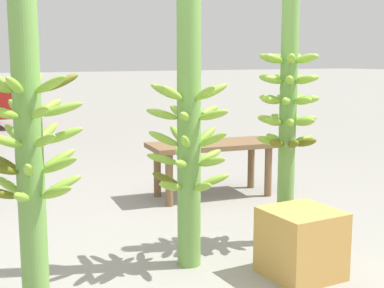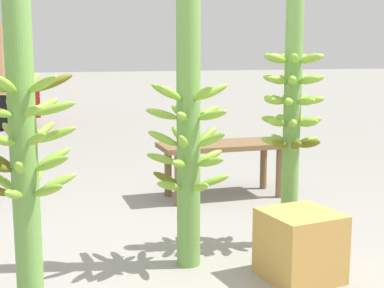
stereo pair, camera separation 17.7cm
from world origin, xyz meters
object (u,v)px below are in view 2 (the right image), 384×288
object	(u,v)px
market_bench	(224,152)
banana_stalk_left	(23,132)
produce_crate	(300,245)
banana_stalk_center	(189,123)
banana_stalk_right	(292,113)

from	to	relation	value
market_bench	banana_stalk_left	bearing A→B (deg)	-133.28
produce_crate	market_bench	bearing A→B (deg)	74.98
banana_stalk_center	banana_stalk_right	distance (m)	0.70
banana_stalk_center	banana_stalk_right	size ratio (longest dim) A/B	1.07
banana_stalk_right	market_bench	xyz separation A→B (m)	(0.19, 1.19, -0.44)
banana_stalk_left	market_bench	distance (m)	2.32
banana_stalk_center	produce_crate	xyz separation A→B (m)	(0.45, -0.42, -0.62)
banana_stalk_left	market_bench	bearing A→B (deg)	38.76
market_bench	produce_crate	xyz separation A→B (m)	(-0.44, -1.64, -0.20)
produce_crate	banana_stalk_left	bearing A→B (deg)	170.82
banana_stalk_right	banana_stalk_left	bearing A→B (deg)	-171.43
banana_stalk_left	banana_stalk_right	distance (m)	1.61
banana_stalk_center	banana_stalk_right	world-z (taller)	banana_stalk_center
banana_stalk_left	produce_crate	distance (m)	1.50
market_bench	produce_crate	distance (m)	1.71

